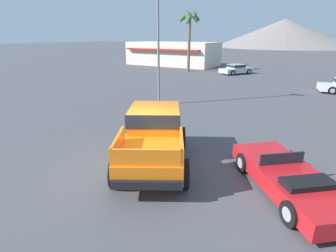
# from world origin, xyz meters

# --- Properties ---
(ground_plane) EXTENTS (320.00, 320.00, 0.00)m
(ground_plane) POSITION_xyz_m (0.00, 0.00, 0.00)
(ground_plane) COLOR #4C4C51
(orange_pickup_truck) EXTENTS (4.21, 5.29, 1.90)m
(orange_pickup_truck) POSITION_xyz_m (-0.02, 0.57, 1.09)
(orange_pickup_truck) COLOR orange
(orange_pickup_truck) RESTS_ON ground_plane
(red_convertible_car) EXTENTS (4.19, 4.49, 1.04)m
(red_convertible_car) POSITION_xyz_m (4.59, 0.95, 0.43)
(red_convertible_car) COLOR red
(red_convertible_car) RESTS_ON ground_plane
(parked_car_silver) EXTENTS (3.61, 4.33, 1.16)m
(parked_car_silver) POSITION_xyz_m (-4.84, 25.16, 0.59)
(parked_car_silver) COLOR #B7BABF
(parked_car_silver) RESTS_ON ground_plane
(street_lamp_post) EXTENTS (0.90, 0.24, 8.03)m
(street_lamp_post) POSITION_xyz_m (-4.49, 7.64, 4.80)
(street_lamp_post) COLOR slate
(street_lamp_post) RESTS_ON ground_plane
(palm_tree_tall) EXTENTS (2.89, 2.85, 7.51)m
(palm_tree_tall) POSITION_xyz_m (-10.86, 24.24, 5.60)
(palm_tree_tall) COLOR brown
(palm_tree_tall) RESTS_ON ground_plane
(storefront_building) EXTENTS (13.87, 7.11, 3.50)m
(storefront_building) POSITION_xyz_m (-16.81, 30.17, 1.75)
(storefront_building) COLOR beige
(storefront_building) RESTS_ON ground_plane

